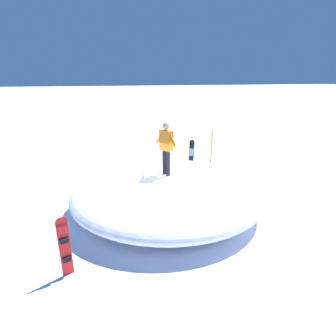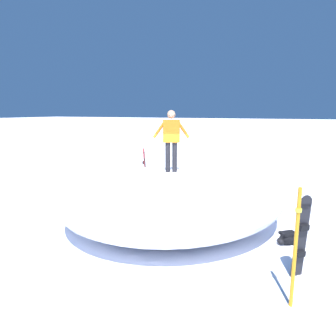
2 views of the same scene
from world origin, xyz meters
name	(u,v)px [view 2 (image 2 of 2)]	position (x,y,z in m)	size (l,w,h in m)	color
ground	(162,215)	(0.00, 0.00, 0.00)	(240.00, 240.00, 0.00)	white
snow_mound	(173,196)	(0.14, 0.45, 0.69)	(6.05, 6.68, 1.39)	white
snowboarder_standing	(171,136)	(0.04, 0.34, 2.43)	(0.53, 1.00, 1.78)	black
snowboard_primary_upright	(302,236)	(2.17, 3.94, 0.85)	(0.28, 0.28, 1.65)	black
snowboard_secondary_upright	(145,167)	(-2.98, -2.19, 0.84)	(0.29, 0.22, 1.63)	red
backpack_near	(287,238)	(0.69, 3.65, 0.16)	(0.57, 0.63, 0.31)	black
trail_marker_pole	(295,246)	(3.17, 3.85, 1.05)	(0.10, 0.10, 2.01)	orange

